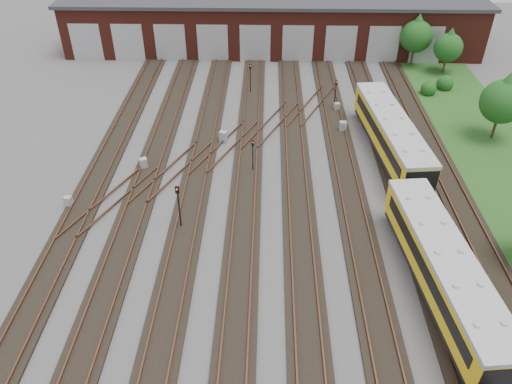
{
  "coord_description": "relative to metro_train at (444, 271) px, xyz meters",
  "views": [
    {
      "loc": [
        -0.42,
        -23.55,
        22.77
      ],
      "look_at": [
        -1.15,
        4.78,
        2.0
      ],
      "focal_mm": 35.0,
      "sensor_mm": 36.0,
      "label": 1
    }
  ],
  "objects": [
    {
      "name": "relay_cabinet_2",
      "position": [
        -14.33,
        17.57,
        -1.36
      ],
      "size": [
        0.75,
        0.69,
        1.04
      ],
      "primitive_type": "cube",
      "rotation": [
        0.0,
        0.0,
        -0.32
      ],
      "color": "#9B9D9F",
      "rests_on": "ground"
    },
    {
      "name": "bush_1",
      "position": [
        6.45,
        28.02,
        -1.07
      ],
      "size": [
        1.62,
        1.62,
        1.62
      ],
      "primitive_type": "sphere",
      "color": "#134513",
      "rests_on": "ground"
    },
    {
      "name": "metro_train",
      "position": [
        0.0,
        0.0,
        0.0
      ],
      "size": [
        4.13,
        46.81,
        3.02
      ],
      "rotation": [
        0.0,
        0.0,
        0.1
      ],
      "color": "black",
      "rests_on": "ground"
    },
    {
      "name": "relay_cabinet_3",
      "position": [
        -3.58,
        23.88,
        -1.45
      ],
      "size": [
        0.6,
        0.54,
        0.86
      ],
      "primitive_type": "cube",
      "rotation": [
        0.0,
        0.0,
        0.25
      ],
      "color": "#9B9D9F",
      "rests_on": "ground"
    },
    {
      "name": "relay_cabinet_4",
      "position": [
        -3.47,
        19.73,
        -1.37
      ],
      "size": [
        0.63,
        0.53,
        1.02
      ],
      "primitive_type": "cube",
      "rotation": [
        0.0,
        0.0,
        0.04
      ],
      "color": "#9B9D9F",
      "rests_on": "ground"
    },
    {
      "name": "tree_2",
      "position": [
        9.91,
        18.9,
        2.2
      ],
      "size": [
        3.83,
        3.83,
        6.34
      ],
      "color": "#372818",
      "rests_on": "ground"
    },
    {
      "name": "maintenance_shed",
      "position": [
        -10.01,
        42.53,
        1.33
      ],
      "size": [
        51.0,
        12.5,
        6.35
      ],
      "color": "#561F15",
      "rests_on": "ground"
    },
    {
      "name": "tree_0",
      "position": [
        6.48,
        36.01,
        1.99
      ],
      "size": [
        3.64,
        3.64,
        6.02
      ],
      "color": "#372818",
      "rests_on": "ground"
    },
    {
      "name": "grass_verge",
      "position": [
        9.0,
        12.55,
        -1.85
      ],
      "size": [
        8.0,
        55.0,
        0.05
      ],
      "primitive_type": "cube",
      "color": "#1D4517",
      "rests_on": "ground"
    },
    {
      "name": "track_network",
      "position": [
        -10.17,
        3.14,
        -1.77
      ],
      "size": [
        30.4,
        70.0,
        0.33
      ],
      "color": "black",
      "rests_on": "ground"
    },
    {
      "name": "relay_cabinet_0",
      "position": [
        -25.0,
        7.85,
        -1.42
      ],
      "size": [
        0.63,
        0.56,
        0.91
      ],
      "primitive_type": "cube",
      "rotation": [
        0.0,
        0.0,
        -0.21
      ],
      "color": "#9B9D9F",
      "rests_on": "ground"
    },
    {
      "name": "signal_mast_3",
      "position": [
        -3.77,
        24.51,
        -0.0
      ],
      "size": [
        0.23,
        0.22,
        2.94
      ],
      "rotation": [
        0.0,
        0.0,
        -0.07
      ],
      "color": "black",
      "rests_on": "ground"
    },
    {
      "name": "signal_mast_0",
      "position": [
        -16.36,
        5.7,
        0.38
      ],
      "size": [
        0.27,
        0.26,
        3.54
      ],
      "rotation": [
        0.0,
        0.0,
        0.04
      ],
      "color": "black",
      "rests_on": "ground"
    },
    {
      "name": "signal_mast_1",
      "position": [
        -11.55,
        12.93,
        -0.03
      ],
      "size": [
        0.23,
        0.22,
        2.9
      ],
      "rotation": [
        0.0,
        0.0,
        0.13
      ],
      "color": "black",
      "rests_on": "ground"
    },
    {
      "name": "bush_2",
      "position": [
        8.53,
        29.37,
        -1.0
      ],
      "size": [
        1.75,
        1.75,
        1.75
      ],
      "primitive_type": "sphere",
      "color": "#134513",
      "rests_on": "ground"
    },
    {
      "name": "signal_mast_2",
      "position": [
        -12.26,
        27.67,
        0.18
      ],
      "size": [
        0.25,
        0.23,
        3.23
      ],
      "rotation": [
        0.0,
        0.0,
        0.06
      ],
      "color": "black",
      "rests_on": "ground"
    },
    {
      "name": "tree_1",
      "position": [
        9.6,
        33.76,
        1.46
      ],
      "size": [
        3.14,
        3.14,
        5.2
      ],
      "color": "#372818",
      "rests_on": "ground"
    },
    {
      "name": "relay_cabinet_1",
      "position": [
        -20.52,
        13.1,
        -1.39
      ],
      "size": [
        0.74,
        0.69,
        0.98
      ],
      "primitive_type": "cube",
      "rotation": [
        0.0,
        0.0,
        0.43
      ],
      "color": "#9B9D9F",
      "rests_on": "ground"
    },
    {
      "name": "ground",
      "position": [
        -10.0,
        2.55,
        -1.88
      ],
      "size": [
        120.0,
        120.0,
        0.0
      ],
      "primitive_type": "plane",
      "color": "#484543",
      "rests_on": "ground"
    }
  ]
}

